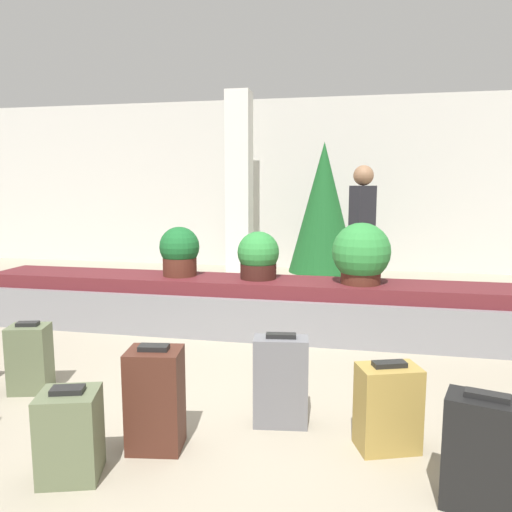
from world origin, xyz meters
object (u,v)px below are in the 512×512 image
at_px(potted_plant_1, 180,252).
at_px(suitcase_7, 281,381).
at_px(pillar, 239,185).
at_px(traveler_0, 362,222).
at_px(suitcase_0, 155,399).
at_px(suitcase_5, 388,407).
at_px(potted_plant_0, 361,254).
at_px(suitcase_2, 70,435).
at_px(decorated_tree, 323,208).
at_px(potted_plant_2, 258,256).
at_px(suitcase_1, 483,454).
at_px(suitcase_4, 30,358).

bearing_deg(potted_plant_1, suitcase_7, -54.81).
bearing_deg(pillar, suitcase_7, -73.73).
height_order(potted_plant_1, traveler_0, traveler_0).
height_order(suitcase_0, suitcase_5, suitcase_0).
bearing_deg(pillar, suitcase_5, -68.05).
relative_size(suitcase_7, potted_plant_0, 1.01).
distance_m(suitcase_0, suitcase_7, 0.83).
relative_size(suitcase_2, suitcase_5, 0.94).
bearing_deg(traveler_0, potted_plant_0, 43.01).
height_order(suitcase_7, potted_plant_0, potted_plant_0).
bearing_deg(suitcase_2, suitcase_5, 4.04).
height_order(suitcase_7, decorated_tree, decorated_tree).
relative_size(suitcase_2, potted_plant_2, 1.01).
relative_size(pillar, potted_plant_1, 5.85).
xyz_separation_m(potted_plant_0, traveler_0, (0.01, 1.42, 0.23)).
relative_size(potted_plant_0, decorated_tree, 0.27).
xyz_separation_m(pillar, suitcase_1, (2.71, -6.17, -1.31)).
relative_size(suitcase_5, decorated_tree, 0.24).
distance_m(suitcase_1, decorated_tree, 5.91).
distance_m(suitcase_0, suitcase_5, 1.41).
bearing_deg(potted_plant_2, potted_plant_0, -3.30).
distance_m(suitcase_2, suitcase_7, 1.33).
xyz_separation_m(suitcase_2, traveler_0, (1.55, 4.27, 0.88)).
bearing_deg(potted_plant_0, traveler_0, 89.67).
height_order(suitcase_2, suitcase_5, suitcase_5).
distance_m(suitcase_0, suitcase_2, 0.51).
height_order(suitcase_5, decorated_tree, decorated_tree).
distance_m(potted_plant_2, decorated_tree, 3.02).
distance_m(potted_plant_1, potted_plant_2, 0.89).
bearing_deg(suitcase_1, decorated_tree, 118.20).
bearing_deg(suitcase_7, potted_plant_0, 68.15).
relative_size(suitcase_4, suitcase_5, 1.01).
relative_size(suitcase_1, traveler_0, 0.33).
xyz_separation_m(traveler_0, decorated_tree, (-0.61, 1.60, 0.10)).
bearing_deg(suitcase_0, pillar, 89.99).
relative_size(suitcase_0, suitcase_2, 1.26).
bearing_deg(suitcase_7, suitcase_4, 168.14).
height_order(suitcase_2, potted_plant_1, potted_plant_1).
distance_m(potted_plant_0, decorated_tree, 3.09).
bearing_deg(traveler_0, potted_plant_1, -12.26).
bearing_deg(suitcase_5, suitcase_4, 153.53).
height_order(suitcase_0, traveler_0, traveler_0).
bearing_deg(potted_plant_0, suitcase_5, -85.60).
height_order(potted_plant_1, potted_plant_2, potted_plant_1).
relative_size(potted_plant_2, decorated_tree, 0.22).
distance_m(suitcase_4, decorated_tree, 5.33).
height_order(potted_plant_0, traveler_0, traveler_0).
bearing_deg(suitcase_1, suitcase_4, -178.52).
height_order(suitcase_2, decorated_tree, decorated_tree).
relative_size(suitcase_2, suitcase_7, 0.82).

